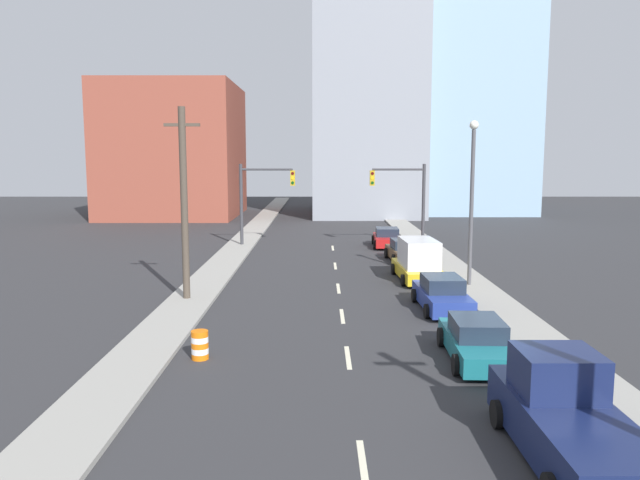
# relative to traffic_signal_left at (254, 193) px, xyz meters

# --- Properties ---
(sidewalk_left) EXTENTS (2.16, 95.16, 0.15)m
(sidewalk_left) POSITION_rel_traffic_signal_left_xyz_m (-1.30, 5.55, -3.85)
(sidewalk_left) COLOR gray
(sidewalk_left) RESTS_ON ground
(sidewalk_right) EXTENTS (2.16, 95.16, 0.15)m
(sidewalk_right) POSITION_rel_traffic_signal_left_xyz_m (12.42, 5.55, -3.85)
(sidewalk_right) COLOR gray
(sidewalk_right) RESTS_ON ground
(lane_stripe_at_9m) EXTENTS (0.16, 2.40, 0.01)m
(lane_stripe_at_9m) POSITION_rel_traffic_signal_left_xyz_m (5.56, -33.07, -3.92)
(lane_stripe_at_9m) COLOR beige
(lane_stripe_at_9m) RESTS_ON ground
(lane_stripe_at_16m) EXTENTS (0.16, 2.40, 0.01)m
(lane_stripe_at_16m) POSITION_rel_traffic_signal_left_xyz_m (5.56, -25.78, -3.92)
(lane_stripe_at_16m) COLOR beige
(lane_stripe_at_16m) RESTS_ON ground
(lane_stripe_at_22m) EXTENTS (0.16, 2.40, 0.01)m
(lane_stripe_at_22m) POSITION_rel_traffic_signal_left_xyz_m (5.56, -20.41, -3.92)
(lane_stripe_at_22m) COLOR beige
(lane_stripe_at_22m) RESTS_ON ground
(lane_stripe_at_27m) EXTENTS (0.16, 2.40, 0.01)m
(lane_stripe_at_27m) POSITION_rel_traffic_signal_left_xyz_m (5.56, -14.89, -3.92)
(lane_stripe_at_27m) COLOR beige
(lane_stripe_at_27m) RESTS_ON ground
(lane_stripe_at_34m) EXTENTS (0.16, 2.40, 0.01)m
(lane_stripe_at_34m) POSITION_rel_traffic_signal_left_xyz_m (5.56, -8.38, -3.92)
(lane_stripe_at_34m) COLOR beige
(lane_stripe_at_34m) RESTS_ON ground
(lane_stripe_at_41m) EXTENTS (0.16, 2.40, 0.01)m
(lane_stripe_at_41m) POSITION_rel_traffic_signal_left_xyz_m (5.56, -0.90, -3.92)
(lane_stripe_at_41m) COLOR beige
(lane_stripe_at_41m) RESTS_ON ground
(building_brick_left) EXTENTS (14.00, 16.00, 14.43)m
(building_brick_left) POSITION_rel_traffic_signal_left_xyz_m (-11.55, 24.37, 3.30)
(building_brick_left) COLOR brown
(building_brick_left) RESTS_ON ground
(building_office_center) EXTENTS (12.00, 20.00, 28.28)m
(building_office_center) POSITION_rel_traffic_signal_left_xyz_m (9.86, 28.37, 10.22)
(building_office_center) COLOR gray
(building_office_center) RESTS_ON ground
(building_glass_right) EXTENTS (13.00, 20.00, 30.90)m
(building_glass_right) POSITION_rel_traffic_signal_left_xyz_m (22.41, 32.37, 11.53)
(building_glass_right) COLOR #8CADC6
(building_glass_right) RESTS_ON ground
(traffic_signal_left) EXTENTS (4.08, 0.35, 6.07)m
(traffic_signal_left) POSITION_rel_traffic_signal_left_xyz_m (0.00, 0.00, 0.00)
(traffic_signal_left) COLOR #38383D
(traffic_signal_left) RESTS_ON ground
(traffic_signal_right) EXTENTS (4.08, 0.35, 6.07)m
(traffic_signal_right) POSITION_rel_traffic_signal_left_xyz_m (11.09, 0.00, 0.00)
(traffic_signal_right) COLOR #38383D
(traffic_signal_right) RESTS_ON ground
(utility_pole_left_mid) EXTENTS (1.60, 0.32, 8.79)m
(utility_pole_left_mid) POSITION_rel_traffic_signal_left_xyz_m (-1.49, -17.67, 0.59)
(utility_pole_left_mid) COLOR #473D33
(utility_pole_left_mid) RESTS_ON ground
(traffic_barrel) EXTENTS (0.56, 0.56, 0.95)m
(traffic_barrel) POSITION_rel_traffic_signal_left_xyz_m (0.70, -25.95, -3.45)
(traffic_barrel) COLOR orange
(traffic_barrel) RESTS_ON ground
(street_lamp) EXTENTS (0.44, 0.44, 8.35)m
(street_lamp) POSITION_rel_traffic_signal_left_xyz_m (12.21, -14.63, 0.92)
(street_lamp) COLOR #4C4C51
(street_lamp) RESTS_ON ground
(pickup_truck_navy) EXTENTS (2.33, 5.72, 2.23)m
(pickup_truck_navy) POSITION_rel_traffic_signal_left_xyz_m (10.03, -32.76, -3.02)
(pickup_truck_navy) COLOR #141E47
(pickup_truck_navy) RESTS_ON ground
(sedan_teal) EXTENTS (2.18, 4.79, 1.39)m
(sedan_teal) POSITION_rel_traffic_signal_left_xyz_m (9.74, -26.05, -3.28)
(sedan_teal) COLOR #196B75
(sedan_teal) RESTS_ON ground
(sedan_blue) EXTENTS (2.16, 4.77, 1.47)m
(sedan_blue) POSITION_rel_traffic_signal_left_xyz_m (9.92, -19.28, -3.26)
(sedan_blue) COLOR navy
(sedan_blue) RESTS_ON ground
(box_truck_yellow) EXTENTS (2.44, 5.31, 2.23)m
(box_truck_yellow) POSITION_rel_traffic_signal_left_xyz_m (9.89, -12.79, -2.88)
(box_truck_yellow) COLOR gold
(box_truck_yellow) RESTS_ON ground
(sedan_brown) EXTENTS (2.33, 4.56, 1.40)m
(sedan_brown) POSITION_rel_traffic_signal_left_xyz_m (10.03, -6.66, -3.28)
(sedan_brown) COLOR brown
(sedan_brown) RESTS_ON ground
(sedan_red) EXTENTS (2.24, 4.50, 1.40)m
(sedan_red) POSITION_rel_traffic_signal_left_xyz_m (9.57, -0.24, -3.28)
(sedan_red) COLOR red
(sedan_red) RESTS_ON ground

